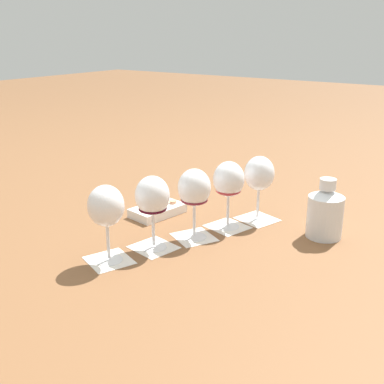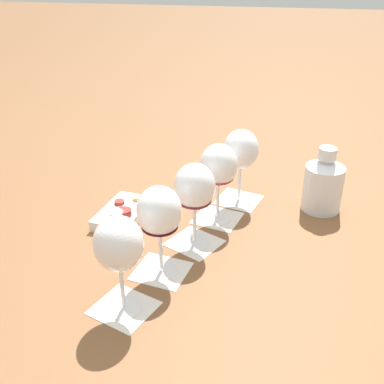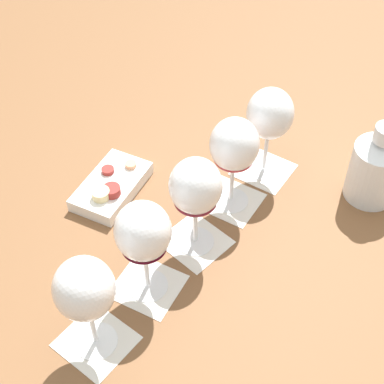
{
  "view_description": "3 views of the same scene",
  "coord_description": "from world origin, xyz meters",
  "px_view_note": "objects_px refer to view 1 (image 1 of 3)",
  "views": [
    {
      "loc": [
        0.94,
        0.66,
        0.51
      ],
      "look_at": [
        -0.0,
        0.0,
        0.13
      ],
      "focal_mm": 45.0,
      "sensor_mm": 36.0,
      "label": 1
    },
    {
      "loc": [
        0.84,
        0.15,
        0.58
      ],
      "look_at": [
        -0.0,
        0.0,
        0.13
      ],
      "focal_mm": 45.0,
      "sensor_mm": 36.0,
      "label": 2
    },
    {
      "loc": [
        0.6,
        0.18,
        0.78
      ],
      "look_at": [
        -0.0,
        0.0,
        0.13
      ],
      "focal_mm": 55.0,
      "sensor_mm": 36.0,
      "label": 3
    }
  ],
  "objects_px": {
    "wine_glass_0": "(259,176)",
    "wine_glass_3": "(152,199)",
    "ceramic_vase": "(325,212)",
    "snack_dish": "(157,210)",
    "wine_glass_4": "(106,209)",
    "wine_glass_1": "(229,182)",
    "wine_glass_2": "(194,190)"
  },
  "relations": [
    {
      "from": "wine_glass_0",
      "to": "wine_glass_3",
      "type": "relative_size",
      "value": 1.0
    },
    {
      "from": "ceramic_vase",
      "to": "wine_glass_0",
      "type": "bearing_deg",
      "value": -92.36
    },
    {
      "from": "wine_glass_3",
      "to": "snack_dish",
      "type": "xyz_separation_m",
      "value": [
        -0.18,
        -0.13,
        -0.11
      ]
    },
    {
      "from": "wine_glass_3",
      "to": "ceramic_vase",
      "type": "xyz_separation_m",
      "value": [
        -0.31,
        0.32,
        -0.06
      ]
    },
    {
      "from": "wine_glass_4",
      "to": "ceramic_vase",
      "type": "distance_m",
      "value": 0.56
    },
    {
      "from": "wine_glass_0",
      "to": "wine_glass_1",
      "type": "distance_m",
      "value": 0.1
    },
    {
      "from": "wine_glass_2",
      "to": "ceramic_vase",
      "type": "relative_size",
      "value": 1.16
    },
    {
      "from": "wine_glass_3",
      "to": "ceramic_vase",
      "type": "distance_m",
      "value": 0.45
    },
    {
      "from": "wine_glass_0",
      "to": "ceramic_vase",
      "type": "bearing_deg",
      "value": 87.64
    },
    {
      "from": "wine_glass_1",
      "to": "ceramic_vase",
      "type": "relative_size",
      "value": 1.16
    },
    {
      "from": "wine_glass_4",
      "to": "ceramic_vase",
      "type": "height_order",
      "value": "wine_glass_4"
    },
    {
      "from": "wine_glass_3",
      "to": "ceramic_vase",
      "type": "bearing_deg",
      "value": 133.64
    },
    {
      "from": "wine_glass_3",
      "to": "snack_dish",
      "type": "distance_m",
      "value": 0.25
    },
    {
      "from": "wine_glass_2",
      "to": "wine_glass_3",
      "type": "relative_size",
      "value": 1.0
    },
    {
      "from": "ceramic_vase",
      "to": "snack_dish",
      "type": "bearing_deg",
      "value": -74.32
    },
    {
      "from": "wine_glass_1",
      "to": "snack_dish",
      "type": "bearing_deg",
      "value": -79.69
    },
    {
      "from": "wine_glass_3",
      "to": "wine_glass_2",
      "type": "bearing_deg",
      "value": 156.24
    },
    {
      "from": "wine_glass_1",
      "to": "wine_glass_4",
      "type": "xyz_separation_m",
      "value": [
        0.33,
        -0.12,
        -0.0
      ]
    },
    {
      "from": "wine_glass_3",
      "to": "wine_glass_4",
      "type": "relative_size",
      "value": 1.0
    },
    {
      "from": "wine_glass_4",
      "to": "snack_dish",
      "type": "distance_m",
      "value": 0.33
    },
    {
      "from": "wine_glass_0",
      "to": "wine_glass_3",
      "type": "bearing_deg",
      "value": -21.55
    },
    {
      "from": "wine_glass_1",
      "to": "ceramic_vase",
      "type": "height_order",
      "value": "wine_glass_1"
    },
    {
      "from": "wine_glass_4",
      "to": "snack_dish",
      "type": "bearing_deg",
      "value": -162.78
    },
    {
      "from": "wine_glass_4",
      "to": "snack_dish",
      "type": "height_order",
      "value": "wine_glass_4"
    },
    {
      "from": "wine_glass_0",
      "to": "ceramic_vase",
      "type": "xyz_separation_m",
      "value": [
        0.01,
        0.2,
        -0.06
      ]
    },
    {
      "from": "wine_glass_0",
      "to": "wine_glass_3",
      "type": "xyz_separation_m",
      "value": [
        0.31,
        -0.12,
        0.0
      ]
    },
    {
      "from": "wine_glass_2",
      "to": "wine_glass_4",
      "type": "distance_m",
      "value": 0.24
    },
    {
      "from": "ceramic_vase",
      "to": "wine_glass_2",
      "type": "bearing_deg",
      "value": -54.09
    },
    {
      "from": "wine_glass_3",
      "to": "wine_glass_4",
      "type": "distance_m",
      "value": 0.12
    },
    {
      "from": "wine_glass_2",
      "to": "ceramic_vase",
      "type": "bearing_deg",
      "value": 125.91
    },
    {
      "from": "wine_glass_3",
      "to": "wine_glass_0",
      "type": "bearing_deg",
      "value": 158.45
    },
    {
      "from": "wine_glass_2",
      "to": "snack_dish",
      "type": "height_order",
      "value": "wine_glass_2"
    }
  ]
}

